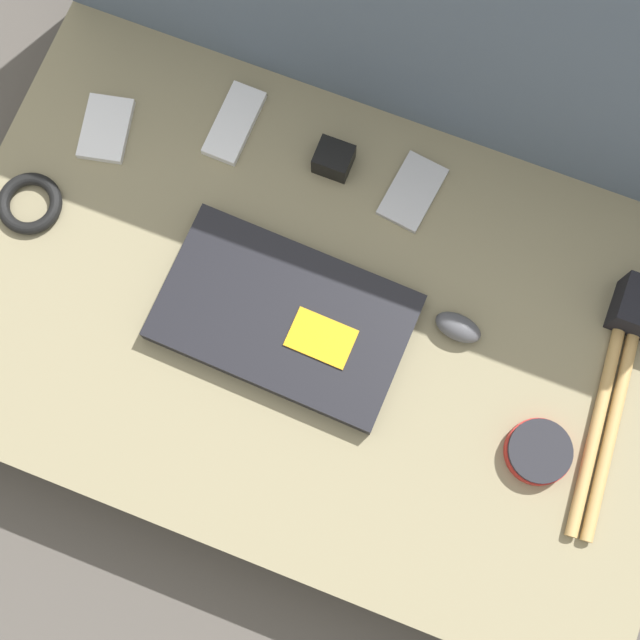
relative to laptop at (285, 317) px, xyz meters
name	(u,v)px	position (x,y,z in m)	size (l,w,h in m)	color
ground_plane	(320,343)	(0.05, 0.01, -0.16)	(8.00, 8.00, 0.00)	#4C4742
couch_seat	(320,334)	(0.05, 0.01, -0.09)	(1.09, 0.68, 0.15)	#847A5B
couch_backrest	(436,6)	(0.05, 0.46, 0.13)	(1.09, 0.20, 0.59)	slate
laptop	(285,317)	(0.00, 0.00, 0.00)	(0.36, 0.22, 0.03)	black
computer_mouse	(458,327)	(0.23, 0.07, 0.00)	(0.07, 0.04, 0.04)	#4C4C51
speaker_puck	(539,452)	(0.39, -0.05, 0.00)	(0.09, 0.09, 0.03)	red
phone_silver	(106,129)	(-0.36, 0.18, -0.01)	(0.09, 0.11, 0.01)	silver
phone_black	(412,192)	(0.10, 0.25, -0.01)	(0.08, 0.12, 0.01)	#B7B7BC
phone_small	(234,123)	(-0.18, 0.25, -0.01)	(0.06, 0.12, 0.01)	silver
charger_brick	(334,159)	(-0.02, 0.25, 0.01)	(0.05, 0.05, 0.04)	black
cable_coil	(30,204)	(-0.41, 0.03, -0.01)	(0.10, 0.10, 0.02)	black
drumstick_pair	(607,416)	(0.47, 0.03, -0.01)	(0.06, 0.35, 0.02)	tan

